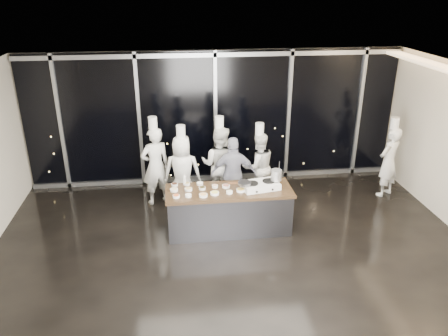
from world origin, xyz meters
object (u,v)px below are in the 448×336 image
object	(u,v)px
stove	(260,185)
demo_counter	(229,210)
frying_pan	(244,183)
chef_left	(182,171)
chef_right	(258,166)
chef_side	(389,161)
stock_pot	(276,175)
guest	(233,174)
chef_center	(219,164)
chef_far_left	(156,165)

from	to	relation	value
stove	demo_counter	bearing A→B (deg)	168.40
frying_pan	chef_left	size ratio (longest dim) A/B	0.25
chef_right	chef_side	bearing A→B (deg)	165.65
stock_pot	guest	xyz separation A→B (m)	(-0.72, 0.83, -0.31)
demo_counter	chef_center	bearing A→B (deg)	91.41
stove	chef_center	size ratio (longest dim) A/B	0.39
stove	chef_center	distance (m)	1.51
stove	chef_far_left	xyz separation A→B (m)	(-2.06, 1.41, -0.06)
frying_pan	stock_pot	distance (m)	0.67
frying_pan	chef_left	bearing A→B (deg)	121.66
frying_pan	chef_center	bearing A→B (deg)	91.40
frying_pan	chef_center	size ratio (longest dim) A/B	0.24
chef_right	chef_far_left	bearing A→B (deg)	-13.12
guest	stove	bearing A→B (deg)	120.41
chef_right	chef_side	xyz separation A→B (m)	(3.00, -0.17, 0.05)
demo_counter	chef_far_left	xyz separation A→B (m)	(-1.44, 1.40, 0.46)
stock_pot	chef_center	world-z (taller)	chef_center
stove	chef_right	bearing A→B (deg)	69.36
frying_pan	guest	bearing A→B (deg)	83.07
chef_side	chef_right	bearing A→B (deg)	-34.46
chef_center	frying_pan	bearing A→B (deg)	122.93
chef_far_left	guest	distance (m)	1.74
frying_pan	chef_right	distance (m)	1.53
frying_pan	chef_far_left	world-z (taller)	chef_far_left
frying_pan	chef_right	world-z (taller)	chef_right
chef_far_left	chef_right	bearing A→B (deg)	156.24
stove	stock_pot	xyz separation A→B (m)	(0.32, 0.04, 0.18)
stove	frying_pan	world-z (taller)	frying_pan
frying_pan	chef_side	world-z (taller)	chef_side
stove	guest	distance (m)	0.97
stock_pot	guest	world-z (taller)	guest
demo_counter	frying_pan	bearing A→B (deg)	-15.27
chef_center	demo_counter	bearing A→B (deg)	112.05
chef_far_left	stove	bearing A→B (deg)	123.94
demo_counter	chef_right	size ratio (longest dim) A/B	1.36
guest	chef_far_left	bearing A→B (deg)	-11.97
frying_pan	guest	world-z (taller)	guest
stove	chef_side	xyz separation A→B (m)	(3.22, 1.15, -0.12)
stock_pot	chef_right	size ratio (longest dim) A/B	0.12
chef_left	frying_pan	bearing A→B (deg)	137.25
chef_left	stove	bearing A→B (deg)	146.17
stock_pot	chef_far_left	bearing A→B (deg)	150.20
guest	chef_right	size ratio (longest dim) A/B	0.92
stock_pot	chef_far_left	size ratio (longest dim) A/B	0.10
stove	frying_pan	size ratio (longest dim) A/B	1.66
demo_counter	chef_right	world-z (taller)	chef_right
chef_left	chef_center	world-z (taller)	chef_center
stove	chef_far_left	bearing A→B (deg)	134.75
chef_right	chef_side	world-z (taller)	chef_side
frying_pan	stove	bearing A→B (deg)	0.63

